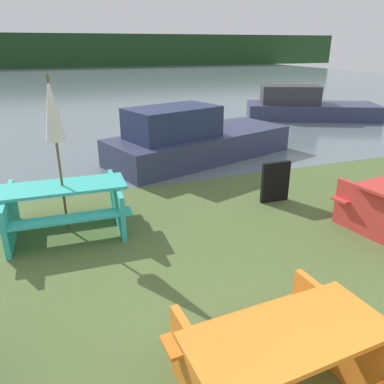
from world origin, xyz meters
name	(u,v)px	position (x,y,z in m)	size (l,w,h in m)	color
water	(73,81)	(0.00, 31.31, 0.00)	(60.00, 50.00, 0.00)	slate
far_treeline	(61,51)	(0.00, 51.31, 2.00)	(80.00, 1.60, 4.00)	#1E3D1E
picnic_table_orange	(286,363)	(-0.27, 1.08, 0.44)	(1.66, 1.49, 0.74)	orange
picnic_table_teal	(65,203)	(-1.73, 4.88, 0.45)	(1.88, 1.42, 0.74)	#33B7A8
umbrella_white	(52,111)	(-1.73, 4.88, 1.85)	(0.28, 0.28, 2.34)	brown
boat	(194,140)	(1.49, 7.85, 0.50)	(5.09, 3.17, 1.37)	#333856
boat_second	(306,107)	(7.53, 11.62, 0.45)	(5.19, 3.64, 1.25)	#333856
signboard	(275,182)	(1.93, 4.77, 0.38)	(0.55, 0.08, 0.75)	black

